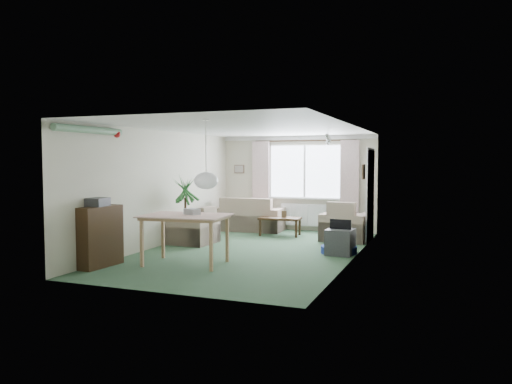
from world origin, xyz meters
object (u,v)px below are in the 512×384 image
(sofa, at_px, (250,214))
(tv_cube, at_px, (340,242))
(bookshelf, at_px, (100,237))
(dining_table, at_px, (186,240))
(coffee_table, at_px, (280,226))
(armchair_corner, at_px, (346,221))
(armchair_left, at_px, (193,225))
(pet_bed, at_px, (339,250))
(houseplant, at_px, (185,210))

(sofa, bearing_deg, tv_cube, 135.81)
(bookshelf, bearing_deg, dining_table, 32.90)
(coffee_table, bearing_deg, sofa, 150.45)
(armchair_corner, height_order, armchair_left, armchair_corner)
(armchair_left, relative_size, coffee_table, 0.92)
(armchair_left, relative_size, dining_table, 0.67)
(sofa, distance_m, tv_cube, 3.70)
(dining_table, relative_size, tv_cube, 2.50)
(armchair_corner, bearing_deg, bookshelf, 56.22)
(coffee_table, bearing_deg, pet_bed, -44.77)
(bookshelf, relative_size, dining_table, 0.76)
(armchair_corner, relative_size, armchair_left, 1.11)
(pet_bed, bearing_deg, bookshelf, -143.07)
(coffee_table, bearing_deg, armchair_left, -128.67)
(armchair_corner, bearing_deg, coffee_table, -1.33)
(sofa, xyz_separation_m, coffee_table, (0.99, -0.56, -0.21))
(armchair_corner, relative_size, dining_table, 0.74)
(sofa, relative_size, bookshelf, 1.66)
(tv_cube, height_order, pet_bed, tv_cube)
(coffee_table, height_order, pet_bed, coffee_table)
(armchair_left, xyz_separation_m, coffee_table, (1.39, 1.73, -0.18))
(armchair_left, distance_m, tv_cube, 3.21)
(coffee_table, relative_size, bookshelf, 0.94)
(tv_cube, xyz_separation_m, pet_bed, (-0.05, 0.11, -0.17))
(armchair_left, distance_m, pet_bed, 3.17)
(sofa, xyz_separation_m, armchair_left, (-0.40, -2.29, -0.02))
(bookshelf, distance_m, tv_cube, 4.35)
(dining_table, bearing_deg, tv_cube, 38.73)
(armchair_left, distance_m, dining_table, 2.17)
(houseplant, bearing_deg, tv_cube, 0.32)
(pet_bed, bearing_deg, coffee_table, 135.23)
(sofa, height_order, armchair_corner, armchair_corner)
(bookshelf, bearing_deg, armchair_corner, 56.30)
(bookshelf, relative_size, tv_cube, 1.91)
(armchair_corner, height_order, coffee_table, armchair_corner)
(houseplant, bearing_deg, coffee_table, 51.42)
(sofa, distance_m, coffee_table, 1.15)
(bookshelf, distance_m, dining_table, 1.42)
(tv_cube, bearing_deg, pet_bed, 117.77)
(houseplant, bearing_deg, dining_table, -60.94)
(sofa, xyz_separation_m, armchair_corner, (2.58, -0.72, 0.02))
(armchair_corner, xyz_separation_m, tv_cube, (0.22, -1.70, -0.20))
(bookshelf, bearing_deg, pet_bed, 41.43)
(coffee_table, relative_size, houseplant, 0.67)
(houseplant, xyz_separation_m, tv_cube, (3.31, 0.02, -0.48))
(houseplant, distance_m, pet_bed, 3.33)
(pet_bed, bearing_deg, houseplant, -177.77)
(armchair_left, xyz_separation_m, houseplant, (-0.11, -0.15, 0.33))
(dining_table, bearing_deg, coffee_table, 82.56)
(sofa, xyz_separation_m, pet_bed, (2.75, -2.31, -0.35))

